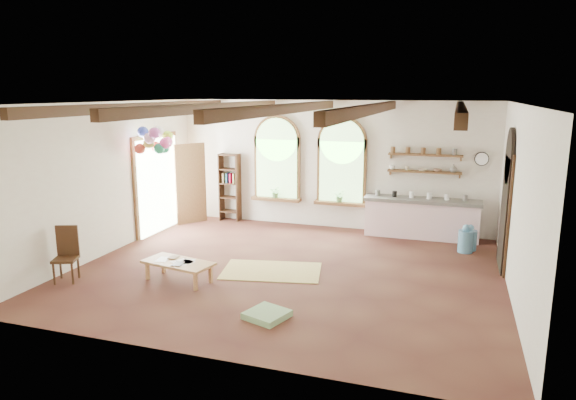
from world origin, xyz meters
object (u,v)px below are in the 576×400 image
at_px(side_chair, 66,266).
at_px(balloon_cluster, 155,141).
at_px(kitchen_counter, 421,218).
at_px(coffee_table, 178,264).

height_order(side_chair, balloon_cluster, balloon_cluster).
bearing_deg(balloon_cluster, kitchen_counter, 21.47).
bearing_deg(side_chair, coffee_table, 17.71).
relative_size(kitchen_counter, coffee_table, 1.92).
xyz_separation_m(kitchen_counter, coffee_table, (-4.01, -4.35, -0.15)).
height_order(coffee_table, side_chair, side_chair).
height_order(kitchen_counter, balloon_cluster, balloon_cluster).
bearing_deg(kitchen_counter, coffee_table, -132.62).
relative_size(side_chair, balloon_cluster, 0.88).
relative_size(kitchen_counter, side_chair, 2.66).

